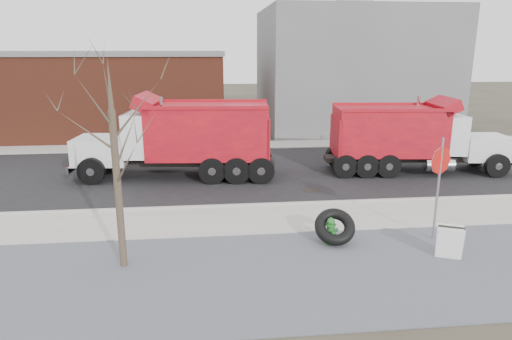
{
  "coord_description": "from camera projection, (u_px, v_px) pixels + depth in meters",
  "views": [
    {
      "loc": [
        -0.97,
        -13.54,
        5.38
      ],
      "look_at": [
        0.62,
        1.32,
        1.4
      ],
      "focal_mm": 32.0,
      "sensor_mm": 36.0,
      "label": 1
    }
  ],
  "objects": [
    {
      "name": "sandwich_board",
      "position": [
        450.0,
        242.0,
        11.92
      ],
      "size": [
        0.76,
        0.64,
        0.9
      ],
      "rotation": [
        0.0,
        0.0,
        -0.43
      ],
      "color": "white",
      "rests_on": "ground"
    },
    {
      "name": "ground",
      "position": [
        241.0,
        224.0,
        14.49
      ],
      "size": [
        120.0,
        120.0,
        0.0
      ],
      "primitive_type": "plane",
      "color": "#383328",
      "rests_on": "ground"
    },
    {
      "name": "sidewalk",
      "position": [
        241.0,
        220.0,
        14.72
      ],
      "size": [
        60.0,
        2.5,
        0.06
      ],
      "primitive_type": "cube",
      "color": "#9E9B93",
      "rests_on": "ground"
    },
    {
      "name": "bare_tree",
      "position": [
        114.0,
        140.0,
        10.82
      ],
      "size": [
        3.2,
        3.2,
        5.2
      ],
      "color": "#382D23",
      "rests_on": "ground"
    },
    {
      "name": "truck_tire",
      "position": [
        335.0,
        227.0,
        12.9
      ],
      "size": [
        1.26,
        1.2,
        0.99
      ],
      "color": "black",
      "rests_on": "ground"
    },
    {
      "name": "stop_sign",
      "position": [
        440.0,
        172.0,
        12.79
      ],
      "size": [
        0.75,
        0.38,
        3.01
      ],
      "rotation": [
        0.0,
        0.0,
        0.05
      ],
      "color": "gray",
      "rests_on": "ground"
    },
    {
      "name": "fire_hydrant",
      "position": [
        331.0,
        232.0,
        12.91
      ],
      "size": [
        0.45,
        0.44,
        0.79
      ],
      "rotation": [
        0.0,
        0.0,
        0.21
      ],
      "color": "#2A6F2C",
      "rests_on": "ground"
    },
    {
      "name": "building_grey",
      "position": [
        350.0,
        69.0,
        31.68
      ],
      "size": [
        12.0,
        10.0,
        8.0
      ],
      "color": "slate",
      "rests_on": "ground"
    },
    {
      "name": "dump_truck_red_a",
      "position": [
        411.0,
        135.0,
        20.16
      ],
      "size": [
        8.24,
        2.94,
        3.3
      ],
      "rotation": [
        0.0,
        0.0,
        -0.09
      ],
      "color": "black",
      "rests_on": "ground"
    },
    {
      "name": "dump_truck_red_b",
      "position": [
        183.0,
        136.0,
        19.29
      ],
      "size": [
        8.48,
        3.11,
        3.55
      ],
      "rotation": [
        0.0,
        0.0,
        3.05
      ],
      "color": "black",
      "rests_on": "ground"
    },
    {
      "name": "road",
      "position": [
        231.0,
        172.0,
        20.54
      ],
      "size": [
        60.0,
        9.4,
        0.02
      ],
      "primitive_type": "cube",
      "color": "black",
      "rests_on": "ground"
    },
    {
      "name": "building_brick",
      "position": [
        65.0,
        93.0,
        29.12
      ],
      "size": [
        20.2,
        8.2,
        5.3
      ],
      "color": "brown",
      "rests_on": "ground"
    },
    {
      "name": "curb",
      "position": [
        238.0,
        206.0,
        15.97
      ],
      "size": [
        60.0,
        0.15,
        0.11
      ],
      "primitive_type": "cube",
      "color": "#9E9B93",
      "rests_on": "ground"
    },
    {
      "name": "far_sidewalk",
      "position": [
        225.0,
        146.0,
        26.02
      ],
      "size": [
        60.0,
        2.0,
        0.06
      ],
      "primitive_type": "cube",
      "color": "#9E9B93",
      "rests_on": "ground"
    },
    {
      "name": "gravel_verge",
      "position": [
        252.0,
        276.0,
        11.13
      ],
      "size": [
        60.0,
        5.0,
        0.03
      ],
      "primitive_type": "cube",
      "color": "slate",
      "rests_on": "ground"
    }
  ]
}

